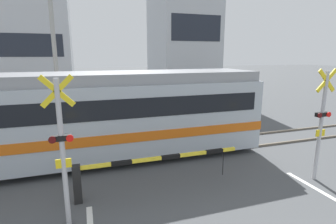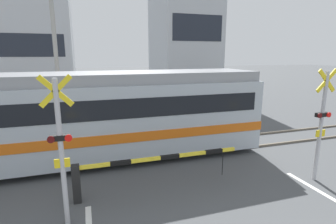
% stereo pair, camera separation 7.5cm
% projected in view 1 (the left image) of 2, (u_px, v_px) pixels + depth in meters
% --- Properties ---
extents(rail_track_near, '(50.00, 0.10, 0.08)m').
position_uv_depth(rail_track_near, '(174.00, 156.00, 9.76)').
color(rail_track_near, '#6B6051').
rests_on(rail_track_near, ground_plane).
extents(rail_track_far, '(50.00, 0.10, 0.08)m').
position_uv_depth(rail_track_far, '(162.00, 144.00, 11.09)').
color(rail_track_far, '#6B6051').
rests_on(rail_track_far, ground_plane).
extents(commuter_train, '(17.76, 2.66, 3.15)m').
position_uv_depth(commuter_train, '(3.00, 121.00, 8.37)').
color(commuter_train, '#ADB7C1').
rests_on(commuter_train, ground_plane).
extents(crossing_barrier_near, '(4.68, 0.20, 1.03)m').
position_uv_depth(crossing_barrier_near, '(130.00, 168.00, 7.05)').
color(crossing_barrier_near, black).
rests_on(crossing_barrier_near, ground_plane).
extents(crossing_barrier_far, '(4.68, 0.20, 1.03)m').
position_uv_depth(crossing_barrier_far, '(185.00, 113.00, 13.81)').
color(crossing_barrier_far, black).
rests_on(crossing_barrier_far, ground_plane).
extents(crossing_signal_left, '(0.68, 0.15, 3.37)m').
position_uv_depth(crossing_signal_left, '(62.00, 146.00, 5.52)').
color(crossing_signal_left, '#B2B2B7').
rests_on(crossing_signal_left, ground_plane).
extents(crossing_signal_right, '(0.68, 0.15, 3.37)m').
position_uv_depth(crossing_signal_right, '(321.00, 120.00, 7.68)').
color(crossing_signal_right, '#B2B2B7').
rests_on(crossing_signal_right, ground_plane).
extents(pedestrian, '(0.38, 0.23, 1.78)m').
position_uv_depth(pedestrian, '(150.00, 98.00, 16.86)').
color(pedestrian, brown).
rests_on(pedestrian, ground_plane).
extents(building_left_of_street, '(5.93, 6.62, 8.00)m').
position_uv_depth(building_left_of_street, '(34.00, 52.00, 21.41)').
color(building_left_of_street, '#B2B7BC').
rests_on(building_left_of_street, ground_plane).
extents(building_right_of_street, '(5.34, 6.62, 10.81)m').
position_uv_depth(building_right_of_street, '(182.00, 37.00, 25.08)').
color(building_right_of_street, '#B2B7BC').
rests_on(building_right_of_street, ground_plane).
extents(utility_pole_streetside, '(0.22, 0.22, 6.56)m').
position_uv_depth(utility_pole_streetside, '(56.00, 64.00, 13.67)').
color(utility_pole_streetside, gray).
rests_on(utility_pole_streetside, ground_plane).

